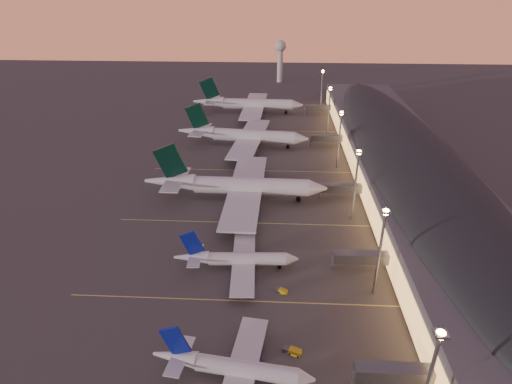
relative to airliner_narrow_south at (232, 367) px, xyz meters
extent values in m
plane|color=#403E3C|center=(-0.95, 29.30, -3.22)|extent=(700.00, 700.00, 0.00)
cylinder|color=silver|center=(3.00, -0.41, 0.06)|extent=(21.81, 6.53, 3.66)
cone|color=silver|center=(15.37, -2.09, 0.06)|extent=(3.93, 4.10, 3.66)
cone|color=silver|center=(-12.48, 1.70, 0.52)|extent=(10.12, 4.94, 3.66)
cube|color=silver|center=(1.96, -0.27, -0.58)|extent=(10.34, 31.40, 0.40)
cylinder|color=navy|center=(3.57, 6.36, -1.82)|extent=(5.18, 3.38, 2.75)
cube|color=navy|center=(-11.99, 1.63, 5.26)|extent=(6.72, 1.45, 7.94)
cube|color=silver|center=(-11.31, 1.54, 1.06)|extent=(4.93, 11.47, 0.26)
cylinder|color=black|center=(1.62, 2.37, -2.50)|extent=(0.33, 0.33, 1.45)
cylinder|color=black|center=(1.62, 2.37, -2.71)|extent=(1.10, 0.77, 1.03)
cylinder|color=silver|center=(0.43, 38.39, 0.17)|extent=(22.40, 4.83, 3.79)
cone|color=silver|center=(13.33, 39.00, 0.17)|extent=(3.76, 3.95, 3.79)
cone|color=silver|center=(-15.70, 37.63, 0.64)|extent=(10.21, 4.26, 3.79)
cube|color=silver|center=(-0.65, 38.34, -0.49)|extent=(7.95, 32.16, 0.42)
cylinder|color=navy|center=(-0.26, 45.38, -1.77)|extent=(5.15, 3.07, 2.84)
cylinder|color=navy|center=(0.40, 31.37, -1.77)|extent=(5.15, 3.07, 2.84)
cube|color=navy|center=(-15.20, 37.66, 5.55)|extent=(6.96, 0.89, 8.22)
cube|color=silver|center=(-14.49, 37.69, 1.21)|extent=(4.12, 11.64, 0.27)
cylinder|color=black|center=(9.76, 38.83, -2.47)|extent=(0.32, 0.32, 1.50)
cylinder|color=black|center=(9.76, 38.83, -2.69)|extent=(1.09, 0.71, 1.06)
cylinder|color=black|center=(-1.49, 40.96, -2.47)|extent=(0.32, 0.32, 1.50)
cylinder|color=black|center=(-1.49, 40.96, -2.69)|extent=(1.09, 0.71, 1.06)
cylinder|color=black|center=(-1.24, 35.66, -2.47)|extent=(0.32, 0.32, 1.50)
cylinder|color=black|center=(-1.24, 35.66, -2.69)|extent=(1.09, 0.71, 1.06)
cylinder|color=silver|center=(-1.15, 81.51, 2.61)|extent=(42.94, 7.50, 6.47)
cone|color=silver|center=(23.69, 80.92, 2.61)|extent=(7.06, 6.64, 6.47)
cone|color=silver|center=(-32.20, 82.26, 3.41)|extent=(19.48, 6.93, 6.47)
cube|color=silver|center=(-3.22, 81.56, 1.47)|extent=(13.92, 62.84, 0.71)
cylinder|color=#52555A|center=(-1.51, 95.29, -0.71)|extent=(9.78, 5.08, 4.85)
cylinder|color=#52555A|center=(-2.17, 67.77, -0.71)|extent=(9.78, 5.08, 4.85)
cube|color=black|center=(-31.23, 82.24, 11.77)|extent=(12.78, 1.28, 14.36)
cube|color=silver|center=(-29.85, 82.20, 4.38)|extent=(7.44, 22.68, 0.45)
cylinder|color=black|center=(16.82, 81.08, -1.92)|extent=(0.53, 0.53, 2.59)
cylinder|color=black|center=(16.82, 81.08, -2.31)|extent=(1.84, 1.18, 1.81)
cylinder|color=black|center=(-4.49, 86.13, -1.92)|extent=(0.53, 0.53, 2.59)
cylinder|color=black|center=(-4.49, 86.13, -2.31)|extent=(1.84, 1.18, 1.81)
cylinder|color=black|center=(-4.71, 77.07, -1.92)|extent=(0.53, 0.53, 2.59)
cylinder|color=black|center=(-4.71, 77.07, -2.31)|extent=(1.84, 1.18, 1.81)
cylinder|color=silver|center=(-3.43, 139.22, 2.34)|extent=(41.29, 10.84, 6.18)
cone|color=silver|center=(20.13, 136.49, 2.34)|extent=(7.26, 6.89, 6.18)
cone|color=silver|center=(-32.88, 142.63, 3.11)|extent=(19.04, 8.26, 6.18)
cube|color=silver|center=(-5.40, 139.44, 1.26)|extent=(18.66, 60.68, 0.68)
cylinder|color=#52555A|center=(-2.57, 152.34, -0.83)|extent=(9.70, 5.66, 4.63)
cylinder|color=#52555A|center=(-5.60, 126.24, -0.83)|extent=(9.70, 5.66, 4.63)
cube|color=black|center=(-31.97, 142.52, 11.09)|extent=(12.21, 2.32, 13.71)
cube|color=silver|center=(-30.66, 142.37, 4.04)|extent=(9.02, 22.11, 0.43)
cylinder|color=black|center=(13.61, 137.24, -1.98)|extent=(0.55, 0.55, 2.47)
cylinder|color=black|center=(13.61, 137.24, -2.35)|extent=(1.84, 1.27, 1.73)
cylinder|color=black|center=(-6.21, 143.89, -1.98)|extent=(0.55, 0.55, 2.47)
cylinder|color=black|center=(-6.21, 143.89, -2.35)|extent=(1.84, 1.27, 1.73)
cylinder|color=black|center=(-7.20, 135.30, -1.98)|extent=(0.55, 0.55, 2.47)
cylinder|color=black|center=(-7.20, 135.30, -2.35)|extent=(1.84, 1.27, 1.73)
cylinder|color=silver|center=(-4.50, 198.51, 2.55)|extent=(42.60, 7.94, 6.41)
cone|color=silver|center=(20.10, 197.62, 2.55)|extent=(7.07, 6.65, 6.41)
cone|color=silver|center=(-35.25, 199.63, 3.35)|extent=(19.36, 7.10, 6.41)
cube|color=silver|center=(-6.55, 198.58, 1.43)|extent=(14.55, 62.37, 0.71)
cylinder|color=#52555A|center=(-4.69, 212.16, -0.74)|extent=(9.74, 5.15, 4.81)
cylinder|color=#52555A|center=(-5.68, 184.91, -0.74)|extent=(9.74, 5.15, 4.81)
cube|color=black|center=(-34.30, 199.59, 11.63)|extent=(12.67, 1.42, 14.23)
cube|color=silver|center=(-32.93, 199.54, 4.31)|extent=(7.64, 22.54, 0.45)
cylinder|color=black|center=(13.29, 197.86, -1.94)|extent=(0.53, 0.53, 2.56)
cylinder|color=black|center=(13.29, 197.86, -2.32)|extent=(1.83, 1.19, 1.79)
cylinder|color=black|center=(-7.76, 203.12, -1.94)|extent=(0.53, 0.53, 2.56)
cylinder|color=black|center=(-7.76, 203.12, -2.32)|extent=(1.83, 1.19, 1.79)
cylinder|color=black|center=(-8.08, 194.15, -1.94)|extent=(0.53, 0.53, 2.56)
cylinder|color=black|center=(-8.08, 194.15, -2.32)|extent=(1.83, 1.19, 1.79)
cube|color=#515156|center=(61.05, 101.80, 2.78)|extent=(40.00, 255.00, 12.00)
ellipsoid|color=black|center=(61.05, 101.80, 8.78)|extent=(39.00, 253.00, 10.92)
cube|color=#F8A958|center=(40.85, 101.80, 1.78)|extent=(0.40, 244.80, 8.00)
cube|color=#52555A|center=(33.05, -0.70, 1.28)|extent=(16.00, 3.20, 3.00)
cylinder|color=slate|center=(25.05, -0.70, -1.02)|extent=(0.70, 0.70, 4.40)
cube|color=#52555A|center=(33.05, 39.30, 1.28)|extent=(16.00, 3.20, 3.00)
cylinder|color=slate|center=(25.05, 39.30, -1.02)|extent=(0.70, 0.70, 4.40)
cube|color=#52555A|center=(33.05, 84.30, 1.28)|extent=(16.00, 3.20, 3.00)
cylinder|color=slate|center=(25.05, 84.30, -1.02)|extent=(0.70, 0.70, 4.40)
cube|color=#52555A|center=(33.05, 141.30, 1.28)|extent=(16.00, 3.20, 3.00)
cylinder|color=slate|center=(25.05, 141.30, -1.02)|extent=(0.70, 0.70, 4.40)
cube|color=#52555A|center=(33.05, 197.30, 1.28)|extent=(16.00, 3.20, 3.00)
cylinder|color=slate|center=(25.05, 197.30, -1.02)|extent=(0.70, 0.70, 4.40)
cube|color=slate|center=(35.05, -10.70, 21.98)|extent=(2.20, 2.20, 0.50)
sphere|color=#ECAE5B|center=(35.05, -10.70, 21.78)|extent=(1.80, 1.80, 1.80)
cylinder|color=slate|center=(35.05, 29.30, 9.28)|extent=(0.70, 0.70, 25.00)
cube|color=slate|center=(35.05, 29.30, 21.98)|extent=(2.20, 2.20, 0.50)
sphere|color=#ECAE5B|center=(35.05, 29.30, 21.78)|extent=(1.80, 1.80, 1.80)
cylinder|color=slate|center=(35.05, 69.30, 9.28)|extent=(0.70, 0.70, 25.00)
cube|color=slate|center=(35.05, 69.30, 21.98)|extent=(2.20, 2.20, 0.50)
sphere|color=#ECAE5B|center=(35.05, 69.30, 21.78)|extent=(1.80, 1.80, 1.80)
cylinder|color=slate|center=(35.05, 114.30, 9.28)|extent=(0.70, 0.70, 25.00)
cube|color=slate|center=(35.05, 114.30, 21.98)|extent=(2.20, 2.20, 0.50)
sphere|color=#ECAE5B|center=(35.05, 114.30, 21.78)|extent=(1.80, 1.80, 1.80)
cylinder|color=slate|center=(35.05, 159.30, 9.28)|extent=(0.70, 0.70, 25.00)
cube|color=slate|center=(35.05, 159.30, 21.98)|extent=(2.20, 2.20, 0.50)
sphere|color=#ECAE5B|center=(35.05, 159.30, 21.78)|extent=(1.80, 1.80, 1.80)
cylinder|color=slate|center=(35.05, 204.30, 9.28)|extent=(0.70, 0.70, 25.00)
cube|color=slate|center=(35.05, 204.30, 21.98)|extent=(2.20, 2.20, 0.50)
sphere|color=#ECAE5B|center=(35.05, 204.30, 21.78)|extent=(1.80, 1.80, 1.80)
cylinder|color=silver|center=(9.05, 289.30, 9.78)|extent=(4.40, 4.40, 26.00)
sphere|color=silver|center=(9.05, 289.30, 24.78)|extent=(9.00, 9.00, 9.00)
cube|color=#D8C659|center=(-0.95, 24.30, -3.21)|extent=(90.00, 0.36, 0.00)
cube|color=#D8C659|center=(-0.95, 64.30, -3.21)|extent=(90.00, 0.36, 0.00)
cube|color=#D8C659|center=(-0.95, 109.30, -3.21)|extent=(90.00, 0.36, 0.00)
cube|color=#D8C659|center=(-0.95, 164.30, -3.21)|extent=(90.00, 0.36, 0.00)
cylinder|color=black|center=(10.63, -1.18, -2.97)|extent=(0.54, 0.33, 0.50)
cube|color=gold|center=(10.79, 28.08, -2.69)|extent=(2.71, 2.43, 1.05)
cube|color=#52555A|center=(9.33, 28.99, -2.84)|extent=(1.80, 1.76, 0.77)
cylinder|color=black|center=(11.90, 28.23, -3.01)|extent=(0.45, 0.37, 0.42)
cylinder|color=black|center=(11.14, 27.02, -3.01)|extent=(0.45, 0.37, 0.42)
cylinder|color=black|center=(10.44, 29.15, -3.01)|extent=(0.45, 0.37, 0.42)
cylinder|color=black|center=(9.68, 27.93, -3.01)|extent=(0.45, 0.37, 0.42)
cube|color=gold|center=(13.37, 7.30, -2.61)|extent=(3.12, 2.59, 1.23)
cube|color=#52555A|center=(11.52, 8.09, -2.77)|extent=(2.01, 1.95, 0.89)
cylinder|color=black|center=(14.62, 7.68, -2.97)|extent=(0.53, 0.38, 0.49)
cylinder|color=black|center=(13.96, 6.14, -2.97)|extent=(0.53, 0.38, 0.49)
cylinder|color=black|center=(12.77, 8.47, -2.97)|extent=(0.53, 0.38, 0.49)
cylinder|color=black|center=(12.12, 6.93, -2.97)|extent=(0.53, 0.38, 0.49)
camera|label=1|loc=(8.22, -62.88, 72.74)|focal=30.00mm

